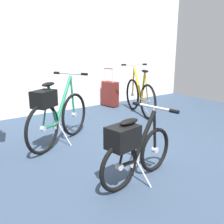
% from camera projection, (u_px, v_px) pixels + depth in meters
% --- Properties ---
extents(ground_plane, '(7.58, 7.58, 0.00)m').
position_uv_depth(ground_plane, '(126.00, 161.00, 2.82)').
color(ground_plane, '#2D3D51').
extents(back_wall, '(7.58, 0.10, 2.78)m').
position_uv_depth(back_wall, '(37.00, 40.00, 4.51)').
color(back_wall, white).
rests_on(back_wall, ground_plane).
extents(folding_bike_foreground, '(0.99, 0.53, 0.71)m').
position_uv_depth(folding_bike_foreground, '(134.00, 148.00, 2.29)').
color(folding_bike_foreground, black).
rests_on(folding_bike_foreground, ground_plane).
extents(display_bike_left, '(0.59, 1.30, 0.95)m').
position_uv_depth(display_bike_left, '(140.00, 96.00, 4.72)').
color(display_bike_left, black).
rests_on(display_bike_left, ground_plane).
extents(display_bike_right, '(1.16, 0.75, 0.93)m').
position_uv_depth(display_bike_right, '(56.00, 114.00, 3.18)').
color(display_bike_right, black).
rests_on(display_bike_right, ground_plane).
extents(rolling_suitcase, '(0.24, 0.38, 0.83)m').
position_uv_depth(rolling_suitcase, '(110.00, 94.00, 5.36)').
color(rolling_suitcase, maroon).
rests_on(rolling_suitcase, ground_plane).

